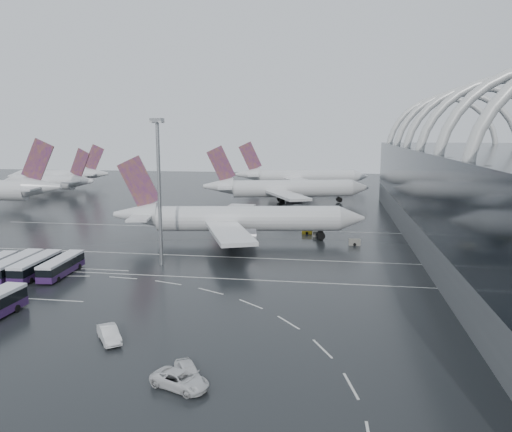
# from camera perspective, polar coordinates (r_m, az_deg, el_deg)

# --- Properties ---
(ground) EXTENTS (420.00, 420.00, 0.00)m
(ground) POSITION_cam_1_polar(r_m,az_deg,el_deg) (86.28, -8.21, -6.50)
(ground) COLOR black
(ground) RESTS_ON ground
(lane_marking_near) EXTENTS (120.00, 0.25, 0.01)m
(lane_marking_near) POSITION_cam_1_polar(r_m,az_deg,el_deg) (84.45, -8.61, -6.87)
(lane_marking_near) COLOR silver
(lane_marking_near) RESTS_ON ground
(lane_marking_mid) EXTENTS (120.00, 0.25, 0.01)m
(lane_marking_mid) POSITION_cam_1_polar(r_m,az_deg,el_deg) (97.41, -6.16, -4.57)
(lane_marking_mid) COLOR silver
(lane_marking_mid) RESTS_ON ground
(lane_marking_far) EXTENTS (120.00, 0.25, 0.01)m
(lane_marking_far) POSITION_cam_1_polar(r_m,az_deg,el_deg) (124.01, -2.84, -1.43)
(lane_marking_far) COLOR silver
(lane_marking_far) RESTS_ON ground
(bus_bay_line_north) EXTENTS (28.00, 0.25, 0.01)m
(bus_bay_line_north) POSITION_cam_1_polar(r_m,az_deg,el_deg) (95.92, -22.13, -5.47)
(bus_bay_line_north) COLOR silver
(bus_bay_line_north) RESTS_ON ground
(airliner_main) EXTENTS (55.35, 47.98, 18.77)m
(airliner_main) POSITION_cam_1_polar(r_m,az_deg,el_deg) (110.01, -2.36, -0.37)
(airliner_main) COLOR silver
(airliner_main) RESTS_ON ground
(airliner_gate_b) EXTENTS (55.20, 48.87, 19.33)m
(airliner_gate_b) POSITION_cam_1_polar(r_m,az_deg,el_deg) (166.43, 3.22, 3.10)
(airliner_gate_b) COLOR silver
(airliner_gate_b) RESTS_ON ground
(airliner_gate_c) EXTENTS (55.23, 50.22, 19.73)m
(airliner_gate_c) POSITION_cam_1_polar(r_m,az_deg,el_deg) (209.21, 5.00, 4.45)
(airliner_gate_c) COLOR silver
(airliner_gate_c) RESTS_ON ground
(jet_remote_mid) EXTENTS (40.77, 32.91, 17.73)m
(jet_remote_mid) POSITION_cam_1_polar(r_m,az_deg,el_deg) (206.54, -22.56, 3.58)
(jet_remote_mid) COLOR silver
(jet_remote_mid) RESTS_ON ground
(jet_remote_far) EXTENTS (42.06, 34.09, 18.40)m
(jet_remote_far) POSITION_cam_1_polar(r_m,az_deg,el_deg) (230.66, -21.46, 4.26)
(jet_remote_far) COLOR silver
(jet_remote_far) RESTS_ON ground
(bus_row_near_b) EXTENTS (3.63, 13.02, 3.17)m
(bus_row_near_b) POSITION_cam_1_polar(r_m,az_deg,el_deg) (92.54, -25.75, -5.15)
(bus_row_near_b) COLOR #281645
(bus_row_near_b) RESTS_ON ground
(bus_row_near_c) EXTENTS (3.45, 12.71, 3.10)m
(bus_row_near_c) POSITION_cam_1_polar(r_m,az_deg,el_deg) (91.13, -23.85, -5.26)
(bus_row_near_c) COLOR #281645
(bus_row_near_c) RESTS_ON ground
(bus_row_near_d) EXTENTS (3.46, 12.21, 2.97)m
(bus_row_near_d) POSITION_cam_1_polar(r_m,az_deg,el_deg) (89.99, -21.35, -5.32)
(bus_row_near_d) COLOR #281645
(bus_row_near_d) RESTS_ON ground
(van_curve_a) EXTENTS (6.39, 4.60, 1.62)m
(van_curve_a) POSITION_cam_1_polar(r_m,az_deg,el_deg) (49.86, -8.67, -18.04)
(van_curve_a) COLOR silver
(van_curve_a) RESTS_ON ground
(van_curve_b) EXTENTS (4.24, 5.28, 1.69)m
(van_curve_b) POSITION_cam_1_polar(r_m,az_deg,el_deg) (51.11, -7.76, -17.24)
(van_curve_b) COLOR silver
(van_curve_b) RESTS_ON ground
(van_curve_c) EXTENTS (4.69, 5.36, 1.75)m
(van_curve_c) POSITION_cam_1_polar(r_m,az_deg,el_deg) (61.29, -16.44, -12.80)
(van_curve_c) COLOR silver
(van_curve_c) RESTS_ON ground
(floodlight_mast) EXTENTS (2.00, 2.00, 26.10)m
(floodlight_mast) POSITION_cam_1_polar(r_m,az_deg,el_deg) (89.53, -11.05, 4.71)
(floodlight_mast) COLOR gray
(floodlight_mast) RESTS_ON ground
(gse_cart_belly_b) EXTENTS (2.30, 1.36, 1.25)m
(gse_cart_belly_b) POSITION_cam_1_polar(r_m,az_deg,el_deg) (115.28, 7.10, -2.04)
(gse_cart_belly_b) COLOR slate
(gse_cart_belly_b) RESTS_ON ground
(gse_cart_belly_d) EXTENTS (2.42, 1.43, 1.32)m
(gse_cart_belly_d) POSITION_cam_1_polar(r_m,az_deg,el_deg) (107.95, 11.20, -2.93)
(gse_cart_belly_d) COLOR slate
(gse_cart_belly_d) RESTS_ON ground
(gse_cart_belly_e) EXTENTS (2.41, 1.42, 1.31)m
(gse_cart_belly_e) POSITION_cam_1_polar(r_m,az_deg,el_deg) (118.09, 5.86, -1.72)
(gse_cart_belly_e) COLOR gold
(gse_cart_belly_e) RESTS_ON ground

